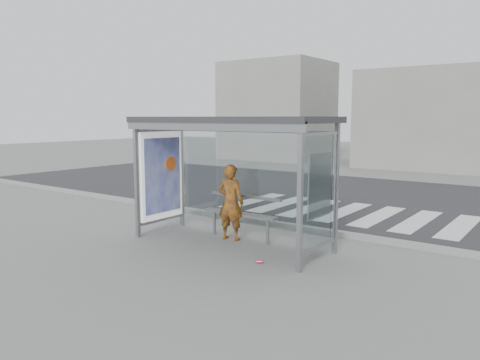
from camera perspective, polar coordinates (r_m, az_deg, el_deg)
name	(u,v)px	position (r m, az deg, el deg)	size (l,w,h in m)	color
ground	(230,244)	(9.74, -1.22, -7.87)	(80.00, 80.00, 0.00)	slate
road	(360,198)	(15.75, 14.45, -2.10)	(30.00, 10.00, 0.01)	#252527
curb	(279,224)	(11.29, 4.83, -5.41)	(30.00, 0.18, 0.12)	gray
crosswalk	(360,214)	(13.10, 14.44, -4.05)	(7.55, 3.00, 0.00)	silver
bus_shelter	(217,148)	(9.68, -2.78, 3.96)	(4.25, 1.65, 2.62)	gray
building_left	(277,111)	(29.91, 4.57, 8.39)	(6.00, 5.00, 6.00)	gray
building_center	(445,119)	(26.08, 23.74, 6.78)	(8.00, 5.00, 5.00)	gray
person	(231,202)	(9.94, -1.15, -2.73)	(0.59, 0.39, 1.63)	#C55412
bench	(241,214)	(10.05, 0.09, -4.11)	(1.82, 0.32, 0.94)	slate
soda_can	(260,262)	(8.53, 2.41, -9.92)	(0.06, 0.06, 0.11)	#E0426E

